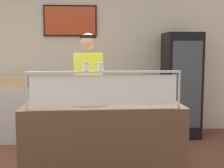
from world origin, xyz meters
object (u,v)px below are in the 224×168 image
pizza_box_stack (14,82)px  worker_figure (89,90)px  drink_fridge (181,85)px  pizza_server (88,100)px  pizza_tray (90,102)px  parmesan_shaker (86,67)px  pepper_flake_shaker (100,67)px

pizza_box_stack → worker_figure: bearing=-42.1°
drink_fridge → pizza_box_stack: bearing=-179.1°
pizza_server → drink_fridge: size_ratio=0.15×
pizza_tray → worker_figure: size_ratio=0.28×
pizza_server → drink_fridge: 2.50m
parmesan_shaker → pepper_flake_shaker: parmesan_shaker is taller
pepper_flake_shaker → drink_fridge: drink_fridge is taller
parmesan_shaker → worker_figure: size_ratio=0.05×
pepper_flake_shaker → parmesan_shaker: bearing=180.0°
pizza_tray → pepper_flake_shaker: size_ratio=5.90×
pizza_server → pizza_box_stack: size_ratio=0.61×
pizza_tray → pizza_box_stack: 2.22m
pepper_flake_shaker → worker_figure: bearing=96.4°
parmesan_shaker → pizza_box_stack: parmesan_shaker is taller
pizza_tray → pizza_box_stack: pizza_box_stack is taller
worker_figure → pizza_box_stack: 1.69m
worker_figure → pizza_box_stack: worker_figure is taller
pepper_flake_shaker → pizza_tray: bearing=106.3°
pepper_flake_shaker → worker_figure: (-0.12, 1.03, -0.36)m
worker_figure → pizza_server: bearing=-91.0°
pizza_tray → worker_figure: bearing=91.4°
pizza_tray → drink_fridge: size_ratio=0.27×
parmesan_shaker → pepper_flake_shaker: (0.14, -0.00, -0.00)m
parmesan_shaker → worker_figure: worker_figure is taller
pepper_flake_shaker → drink_fridge: size_ratio=0.05×
pizza_server → worker_figure: (0.01, 0.71, 0.02)m
pizza_tray → parmesan_shaker: (-0.04, -0.34, 0.41)m
pizza_tray → pizza_server: (-0.03, -0.02, 0.02)m
pizza_tray → parmesan_shaker: parmesan_shaker is taller
pepper_flake_shaker → worker_figure: size_ratio=0.05×
worker_figure → drink_fridge: drink_fridge is taller
parmesan_shaker → worker_figure: 1.09m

